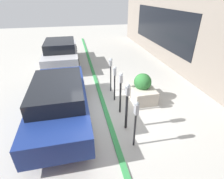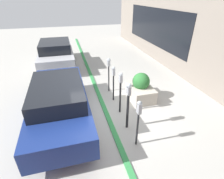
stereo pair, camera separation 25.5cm
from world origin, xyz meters
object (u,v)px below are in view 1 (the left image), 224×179
(parking_meter_second, at_px, (127,100))
(parking_meter_farthest, at_px, (111,66))
(parked_car_rear, at_px, (61,52))
(planter_box, at_px, (142,89))
(parked_car_middle, at_px, (59,99))
(parking_meter_fourth, at_px, (115,77))
(parking_meter_middle, at_px, (121,87))
(parking_meter_nearest, at_px, (136,116))

(parking_meter_second, relative_size, parking_meter_farthest, 1.05)
(parking_meter_second, distance_m, parked_car_rear, 6.76)
(planter_box, distance_m, parked_car_rear, 5.85)
(parking_meter_farthest, xyz_separation_m, planter_box, (-0.93, -1.09, -0.71))
(parking_meter_farthest, distance_m, parked_car_middle, 2.60)
(parking_meter_fourth, bearing_deg, parked_car_middle, 110.04)
(parking_meter_middle, xyz_separation_m, parking_meter_farthest, (1.64, -0.01, 0.10))
(parked_car_middle, bearing_deg, parking_meter_middle, -93.03)
(parking_meter_nearest, bearing_deg, parking_meter_middle, -0.82)
(parking_meter_middle, height_order, planter_box, parking_meter_middle)
(parking_meter_farthest, bearing_deg, parking_meter_middle, 179.68)
(parking_meter_second, xyz_separation_m, parking_meter_fourth, (1.72, -0.03, -0.01))
(parking_meter_nearest, relative_size, parking_meter_middle, 0.94)
(parking_meter_nearest, relative_size, parking_meter_second, 0.92)
(parked_car_middle, xyz_separation_m, parked_car_rear, (5.43, 0.13, 0.03))
(parking_meter_nearest, distance_m, planter_box, 2.66)
(planter_box, bearing_deg, parked_car_rear, 34.16)
(parking_meter_second, height_order, parking_meter_fourth, parking_meter_second)
(parking_meter_middle, xyz_separation_m, parked_car_middle, (0.11, 2.05, -0.30))
(parking_meter_nearest, bearing_deg, parking_meter_fourth, -0.45)
(parking_meter_nearest, xyz_separation_m, planter_box, (2.34, -1.12, -0.60))
(parked_car_middle, bearing_deg, parking_meter_fourth, -69.96)
(parking_meter_second, bearing_deg, parking_meter_fourth, -0.94)
(planter_box, bearing_deg, parking_meter_second, 144.30)
(parking_meter_second, bearing_deg, parked_car_rear, 18.56)
(parking_meter_second, bearing_deg, planter_box, -35.70)
(parked_car_rear, bearing_deg, parking_meter_fourth, -154.89)
(parking_meter_middle, bearing_deg, parking_meter_farthest, -0.32)
(planter_box, xyz_separation_m, parked_car_middle, (-0.60, 3.15, 0.32))
(parking_meter_fourth, distance_m, parking_meter_farthest, 0.79)
(parked_car_middle, bearing_deg, parking_meter_second, -115.61)
(parking_meter_second, relative_size, parking_meter_fourth, 1.09)
(parking_meter_second, height_order, parking_meter_farthest, parking_meter_second)
(parking_meter_fourth, xyz_separation_m, parking_meter_farthest, (0.78, -0.01, 0.12))
(parking_meter_nearest, distance_m, parked_car_middle, 2.69)
(parking_meter_nearest, bearing_deg, parking_meter_farthest, -0.57)
(parking_meter_nearest, xyz_separation_m, parking_meter_middle, (1.63, -0.02, 0.02))
(parking_meter_farthest, height_order, planter_box, parking_meter_farthest)
(planter_box, height_order, parked_car_middle, parked_car_middle)
(parked_car_rear, bearing_deg, parking_meter_second, -161.26)
(parking_meter_middle, distance_m, parking_meter_fourth, 0.86)
(parking_meter_fourth, xyz_separation_m, planter_box, (-0.15, -1.10, -0.60))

